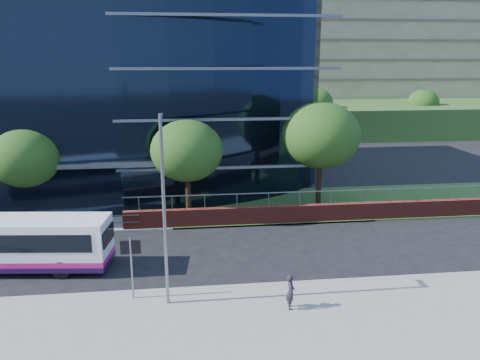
{
  "coord_description": "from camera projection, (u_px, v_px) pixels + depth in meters",
  "views": [
    {
      "loc": [
        6.95,
        -20.33,
        10.2
      ],
      "look_at": [
        10.28,
        8.0,
        2.78
      ],
      "focal_mm": 35.0,
      "sensor_mm": 36.0,
      "label": 1
    }
  ],
  "objects": [
    {
      "name": "city_bus",
      "position": [
        11.0,
        243.0,
        22.97
      ],
      "size": [
        10.01,
        3.31,
        2.66
      ],
      "rotation": [
        0.0,
        0.0,
        -0.11
      ],
      "color": "white",
      "rests_on": "ground"
    },
    {
      "name": "yellow_line_outer",
      "position": [
        32.0,
        298.0,
        20.56
      ],
      "size": [
        80.0,
        0.08,
        0.01
      ],
      "primitive_type": "cube",
      "color": "gold",
      "rests_on": "ground"
    },
    {
      "name": "grass_verge",
      "position": [
        419.0,
        200.0,
        34.59
      ],
      "size": [
        36.0,
        8.0,
        0.12
      ],
      "primitive_type": "cube",
      "color": "#2D511E",
      "rests_on": "ground"
    },
    {
      "name": "retaining_wall",
      "position": [
        389.0,
        210.0,
        30.45
      ],
      "size": [
        34.0,
        0.4,
        2.11
      ],
      "color": "maroon",
      "rests_on": "ground"
    },
    {
      "name": "streetlight_east",
      "position": [
        164.0,
        206.0,
        18.8
      ],
      "size": [
        0.15,
        0.77,
        8.0
      ],
      "color": "slate",
      "rests_on": "pavement_near"
    },
    {
      "name": "tree_dist_f",
      "position": [
        423.0,
        103.0,
        65.15
      ],
      "size": [
        4.29,
        4.29,
        6.05
      ],
      "color": "black",
      "rests_on": "ground"
    },
    {
      "name": "ground",
      "position": [
        37.0,
        289.0,
        21.33
      ],
      "size": [
        200.0,
        200.0,
        0.0
      ],
      "primitive_type": "plane",
      "color": "black",
      "rests_on": "ground"
    },
    {
      "name": "tree_dist_e",
      "position": [
        315.0,
        103.0,
        61.34
      ],
      "size": [
        4.62,
        4.62,
        6.51
      ],
      "color": "black",
      "rests_on": "ground"
    },
    {
      "name": "tree_far_c",
      "position": [
        187.0,
        151.0,
        29.63
      ],
      "size": [
        4.62,
        4.62,
        6.51
      ],
      "color": "black",
      "rests_on": "ground"
    },
    {
      "name": "apartment_block",
      "position": [
        336.0,
        53.0,
        77.14
      ],
      "size": [
        60.0,
        42.0,
        30.0
      ],
      "color": "#2D511E",
      "rests_on": "ground"
    },
    {
      "name": "pedestrian",
      "position": [
        291.0,
        292.0,
        19.26
      ],
      "size": [
        0.41,
        0.58,
        1.5
      ],
      "primitive_type": "imported",
      "rotation": [
        0.0,
        0.0,
        1.47
      ],
      "color": "#261D2C",
      "rests_on": "pavement_near"
    },
    {
      "name": "kerb",
      "position": [
        30.0,
        298.0,
        20.35
      ],
      "size": [
        80.0,
        0.25,
        0.16
      ],
      "primitive_type": "cube",
      "color": "gray",
      "rests_on": "ground"
    },
    {
      "name": "yellow_line_inner",
      "position": [
        33.0,
        296.0,
        20.7
      ],
      "size": [
        80.0,
        0.08,
        0.01
      ],
      "primitive_type": "cube",
      "color": "gold",
      "rests_on": "ground"
    },
    {
      "name": "glass_office",
      "position": [
        52.0,
        86.0,
        38.9
      ],
      "size": [
        44.0,
        23.1,
        16.0
      ],
      "color": "black",
      "rests_on": "ground"
    },
    {
      "name": "tree_far_d",
      "position": [
        321.0,
        136.0,
        31.44
      ],
      "size": [
        5.28,
        5.28,
        7.44
      ],
      "color": "black",
      "rests_on": "ground"
    },
    {
      "name": "tree_far_b",
      "position": [
        25.0,
        158.0,
        29.06
      ],
      "size": [
        4.29,
        4.29,
        6.05
      ],
      "color": "black",
      "rests_on": "ground"
    },
    {
      "name": "street_sign",
      "position": [
        131.0,
        255.0,
        19.77
      ],
      "size": [
        0.85,
        0.09,
        2.8
      ],
      "color": "slate",
      "rests_on": "pavement_near"
    }
  ]
}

